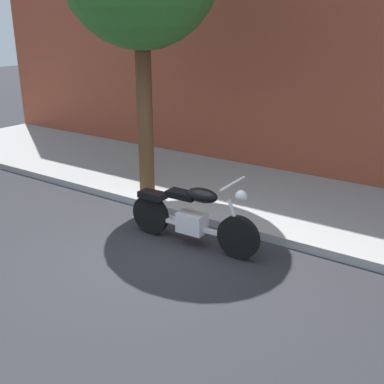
{
  "coord_description": "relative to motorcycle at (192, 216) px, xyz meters",
  "views": [
    {
      "loc": [
        4.03,
        -4.89,
        3.3
      ],
      "look_at": [
        0.22,
        0.63,
        0.88
      ],
      "focal_mm": 44.19,
      "sensor_mm": 36.0,
      "label": 1
    }
  ],
  "objects": [
    {
      "name": "motorcycle",
      "position": [
        0.0,
        0.0,
        0.0
      ],
      "size": [
        2.28,
        0.7,
        1.16
      ],
      "color": "black",
      "rests_on": "ground"
    },
    {
      "name": "ground_plane",
      "position": [
        -0.22,
        -0.63,
        -0.48
      ],
      "size": [
        60.0,
        60.0,
        0.0
      ],
      "primitive_type": "plane",
      "color": "#28282D"
    },
    {
      "name": "sidewalk",
      "position": [
        -0.22,
        2.41,
        -0.41
      ],
      "size": [
        18.58,
        3.31,
        0.14
      ],
      "primitive_type": "cube",
      "color": "#959595",
      "rests_on": "ground"
    }
  ]
}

